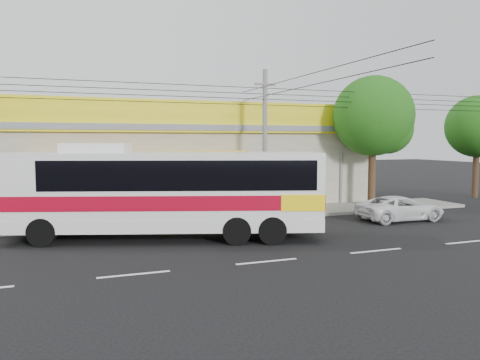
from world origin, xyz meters
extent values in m
plane|color=black|center=(0.00, 0.00, 0.00)|extent=(120.00, 120.00, 0.00)
cube|color=slate|center=(0.00, 6.00, 0.07)|extent=(30.00, 3.20, 0.15)
cube|color=gray|center=(0.00, 11.60, 2.10)|extent=(22.00, 8.00, 4.20)
cube|color=slate|center=(0.00, 11.60, 4.35)|extent=(22.60, 8.60, 0.30)
cube|color=yellow|center=(0.00, 7.48, 4.90)|extent=(22.00, 0.24, 1.60)
cube|color=#A52C09|center=(-2.00, 7.45, 4.90)|extent=(9.00, 0.10, 1.20)
cube|color=#1A6612|center=(6.50, 7.45, 4.90)|extent=(2.40, 0.10, 1.10)
cube|color=navy|center=(9.20, 7.45, 4.90)|extent=(2.20, 0.10, 1.10)
cube|color=yellow|center=(-2.00, 7.30, 3.00)|extent=(10.00, 1.20, 0.37)
cube|color=silver|center=(-2.33, 1.86, 1.85)|extent=(11.84, 5.91, 2.82)
cube|color=#9E061C|center=(-2.33, 1.86, 1.51)|extent=(11.89, 5.96, 0.53)
cube|color=yellow|center=(2.48, 0.30, 1.51)|extent=(2.25, 2.85, 0.58)
cube|color=black|center=(-1.68, 1.65, 2.48)|extent=(10.01, 5.35, 1.07)
cube|color=black|center=(-7.80, 3.64, 2.28)|extent=(0.81, 2.08, 1.46)
cube|color=silver|center=(-4.64, 2.61, 3.43)|extent=(2.64, 2.01, 0.35)
cylinder|color=black|center=(-6.55, 2.08, 0.51)|extent=(1.06, 0.61, 1.01)
cylinder|color=black|center=(-5.87, 4.17, 0.51)|extent=(1.06, 0.61, 1.01)
cylinder|color=black|center=(1.12, -0.41, 0.51)|extent=(1.06, 0.61, 1.01)
cylinder|color=black|center=(1.80, 1.67, 0.51)|extent=(1.06, 0.61, 1.01)
imported|color=black|center=(-7.56, 5.22, 0.70)|extent=(1.88, 0.75, 1.10)
imported|color=silver|center=(8.77, 2.15, 0.57)|extent=(4.12, 1.96, 1.14)
cylinder|color=slate|center=(3.33, 5.40, 3.54)|extent=(0.23, 0.23, 7.08)
cube|color=slate|center=(3.33, 5.40, 6.37)|extent=(1.06, 0.11, 0.11)
cylinder|color=black|center=(10.00, 6.05, 1.83)|extent=(0.41, 0.41, 3.65)
sphere|color=#10470F|center=(10.00, 6.05, 5.03)|extent=(4.34, 4.34, 4.34)
sphere|color=#10470F|center=(10.69, 5.71, 4.34)|extent=(2.74, 2.74, 2.74)
cylinder|color=black|center=(19.18, 7.65, 1.67)|extent=(0.38, 0.38, 3.35)
sphere|color=#10470F|center=(19.18, 7.65, 4.60)|extent=(3.98, 3.98, 3.98)
camera|label=1|loc=(-5.64, -15.38, 3.70)|focal=35.00mm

